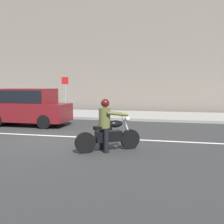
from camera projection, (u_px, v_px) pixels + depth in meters
name	position (u px, v px, depth m)	size (l,w,h in m)	color
ground_plane	(45.00, 141.00, 9.43)	(80.00, 80.00, 0.00)	#2C2C2C
sidewalk_slab	(103.00, 115.00, 17.17)	(40.00, 4.40, 0.14)	gray
building_facade	(115.00, 24.00, 19.81)	(40.00, 1.40, 13.07)	slate
lane_marking_stripe	(39.00, 135.00, 10.47)	(18.00, 0.14, 0.01)	silver
motorcycle_with_rider_olive	(108.00, 130.00, 7.92)	(1.76, 1.25, 1.57)	black
parked_hatchback_maroon	(28.00, 106.00, 12.92)	(3.95, 1.76, 1.80)	maroon
street_sign_post	(65.00, 91.00, 16.58)	(0.44, 0.08, 2.36)	gray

